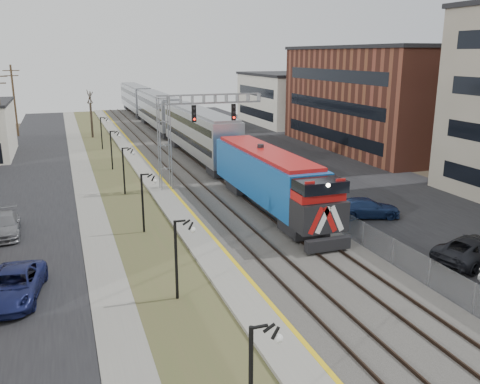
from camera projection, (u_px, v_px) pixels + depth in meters
name	position (u px, v px, depth m)	size (l,w,h in m)	color
ground	(334.00, 379.00, 18.45)	(160.00, 160.00, 0.00)	#473D2D
street_west	(33.00, 182.00, 46.60)	(7.00, 120.00, 0.04)	black
sidewalk	(84.00, 178.00, 48.04)	(2.00, 120.00, 0.08)	gray
grass_median	(116.00, 176.00, 49.00)	(4.00, 120.00, 0.06)	#4C522C
platform	(147.00, 173.00, 49.94)	(2.00, 120.00, 0.24)	gray
ballast_bed	(196.00, 169.00, 51.55)	(8.00, 120.00, 0.20)	#595651
parking_lot	(303.00, 162.00, 55.43)	(16.00, 120.00, 0.04)	black
platform_edge	(156.00, 171.00, 50.19)	(0.24, 120.00, 0.01)	gold
track_near	(177.00, 169.00, 50.86)	(1.58, 120.00, 0.15)	#2D2119
track_far	(210.00, 167.00, 51.99)	(1.58, 120.00, 0.15)	#2D2119
train	(169.00, 118.00, 69.41)	(3.00, 85.85, 5.33)	#1558AA
signal_gantry	(184.00, 125.00, 42.84)	(9.00, 1.07, 8.15)	gray
lampposts	(142.00, 203.00, 33.28)	(0.14, 62.14, 4.00)	black
fence	(235.00, 160.00, 52.72)	(0.04, 120.00, 1.60)	gray
buildings_east	(437.00, 103.00, 54.79)	(16.00, 76.00, 15.00)	gray
bare_trees	(18.00, 147.00, 49.08)	(12.30, 42.30, 5.95)	#382D23
car_lot_c	(474.00, 250.00, 28.62)	(2.47, 5.35, 1.49)	black
car_lot_d	(366.00, 208.00, 36.49)	(1.95, 4.79, 1.39)	navy
car_lot_e	(276.00, 165.00, 50.96)	(1.63, 4.05, 1.38)	gray
car_lot_f	(281.00, 159.00, 53.98)	(1.38, 3.95, 1.30)	#0C3D24
car_street_a	(14.00, 286.00, 24.21)	(2.38, 5.15, 1.43)	#161D50
car_street_b	(4.00, 226.00, 32.86)	(1.92, 4.72, 1.37)	slate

